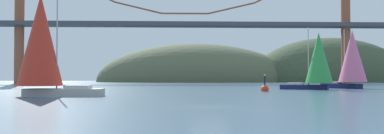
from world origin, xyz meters
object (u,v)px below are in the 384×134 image
(channel_buoy, at_px, (265,89))
(sailboat_scarlet_sail, at_px, (42,44))
(sailboat_pink_spinnaker, at_px, (352,58))
(sailboat_green_sail, at_px, (318,60))

(channel_buoy, bearing_deg, sailboat_scarlet_sail, -152.50)
(sailboat_pink_spinnaker, xyz_separation_m, channel_buoy, (-17.78, -12.23, -4.93))
(sailboat_green_sail, distance_m, channel_buoy, 12.93)
(sailboat_pink_spinnaker, bearing_deg, channel_buoy, -145.48)
(sailboat_scarlet_sail, xyz_separation_m, sailboat_green_sail, (36.21, 20.61, -0.72))
(sailboat_pink_spinnaker, relative_size, channel_buoy, 3.93)
(sailboat_green_sail, relative_size, channel_buoy, 3.79)
(sailboat_pink_spinnaker, xyz_separation_m, sailboat_green_sail, (-7.80, -5.27, -0.56))
(sailboat_scarlet_sail, relative_size, sailboat_pink_spinnaker, 1.08)
(sailboat_pink_spinnaker, distance_m, sailboat_green_sail, 9.43)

